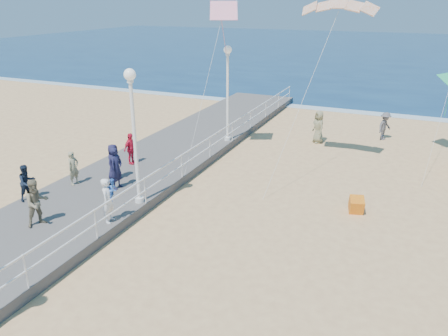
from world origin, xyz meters
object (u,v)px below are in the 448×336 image
at_px(spectator_3, 131,149).
at_px(lamp_post_far, 228,84).
at_px(toddler_held, 113,189).
at_px(spectator_6, 74,168).
at_px(woman_holding_toddler, 108,200).
at_px(spectator_0, 116,168).
at_px(spectator_7, 27,182).
at_px(lamp_post_mid, 134,124).
at_px(box_kite, 356,206).
at_px(spectator_1, 37,203).
at_px(spectator_4, 114,162).
at_px(beach_walker_c, 319,127).
at_px(beach_walker_a, 385,126).

bearing_deg(spectator_3, lamp_post_far, -23.07).
bearing_deg(toddler_held, spectator_6, 48.42).
xyz_separation_m(woman_holding_toddler, toddler_held, (0.15, 0.15, 0.41)).
relative_size(lamp_post_far, spectator_3, 3.40).
bearing_deg(spectator_6, spectator_0, -71.36).
xyz_separation_m(woman_holding_toddler, spectator_7, (-4.20, 0.23, -0.10)).
bearing_deg(spectator_7, woman_holding_toddler, -82.57).
relative_size(lamp_post_mid, spectator_6, 3.53).
bearing_deg(spectator_7, box_kite, -57.65).
distance_m(lamp_post_far, spectator_1, 12.48).
height_order(toddler_held, spectator_0, spectator_0).
bearing_deg(woman_holding_toddler, spectator_4, 21.82).
distance_m(woman_holding_toddler, box_kite, 9.65).
xyz_separation_m(spectator_3, box_kite, (10.91, -0.23, -0.88)).
bearing_deg(lamp_post_far, spectator_7, -111.86).
bearing_deg(lamp_post_far, spectator_1, -100.49).
height_order(lamp_post_mid, beach_walker_c, lamp_post_mid).
bearing_deg(beach_walker_a, spectator_1, 174.57).
distance_m(spectator_1, spectator_6, 3.72).
distance_m(woman_holding_toddler, spectator_3, 6.06).
distance_m(lamp_post_far, toddler_held, 10.86).
height_order(toddler_held, spectator_6, toddler_held).
xyz_separation_m(spectator_3, beach_walker_a, (11.04, 10.55, -0.33)).
bearing_deg(toddler_held, beach_walker_c, -30.90).
height_order(spectator_3, spectator_6, spectator_3).
xyz_separation_m(woman_holding_toddler, spectator_4, (-2.33, 3.41, -0.02)).
relative_size(woman_holding_toddler, spectator_0, 0.93).
bearing_deg(beach_walker_a, spectator_0, 169.33).
height_order(spectator_4, beach_walker_a, spectator_4).
xyz_separation_m(lamp_post_mid, toddler_held, (0.10, -1.68, -2.00)).
xyz_separation_m(lamp_post_far, spectator_1, (-2.23, -12.04, -2.38)).
distance_m(spectator_0, spectator_1, 3.90).
bearing_deg(beach_walker_a, beach_walker_c, 147.35).
relative_size(lamp_post_far, spectator_1, 3.03).
relative_size(toddler_held, beach_walker_c, 0.43).
height_order(woman_holding_toddler, spectator_0, spectator_0).
height_order(lamp_post_mid, box_kite, lamp_post_mid).
relative_size(lamp_post_far, woman_holding_toddler, 3.13).
relative_size(woman_holding_toddler, box_kite, 2.83).
xyz_separation_m(spectator_1, spectator_4, (-0.15, 4.63, -0.05)).
height_order(woman_holding_toddler, spectator_7, woman_holding_toddler).
relative_size(spectator_4, beach_walker_c, 0.85).
xyz_separation_m(beach_walker_a, box_kite, (-0.13, -10.78, -0.55)).
bearing_deg(lamp_post_mid, beach_walker_c, 68.77).
bearing_deg(spectator_7, spectator_4, -19.87).
xyz_separation_m(toddler_held, spectator_6, (-3.73, 2.08, -0.51)).
xyz_separation_m(lamp_post_far, spectator_6, (-3.63, -8.60, -2.51)).
xyz_separation_m(spectator_4, beach_walker_c, (7.01, 10.33, -0.26)).
relative_size(spectator_0, spectator_1, 1.05).
relative_size(toddler_held, box_kite, 1.37).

